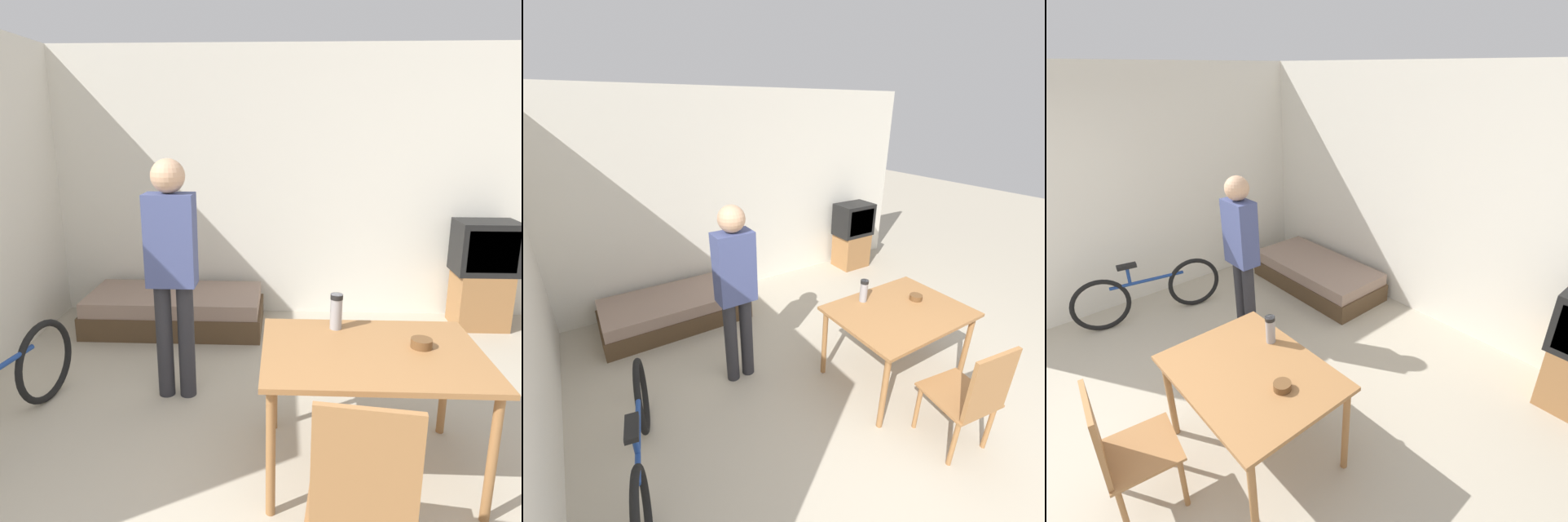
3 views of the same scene
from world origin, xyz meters
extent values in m
plane|color=#B2A893|center=(0.00, 0.00, 0.00)|extent=(20.00, 20.00, 0.00)
cube|color=silver|center=(0.00, 3.51, 1.35)|extent=(5.73, 0.06, 2.70)
cube|color=#4C3823|center=(-1.10, 3.00, 0.11)|extent=(1.70, 0.81, 0.22)
cube|color=gray|center=(-1.10, 3.00, 0.29)|extent=(1.65, 0.78, 0.14)
cube|color=#9E6B3D|center=(1.91, 3.17, 0.28)|extent=(0.50, 0.41, 0.55)
cube|color=black|center=(1.91, 3.17, 0.81)|extent=(0.57, 0.40, 0.51)
cube|color=black|center=(1.91, 2.97, 0.81)|extent=(0.47, 0.01, 0.40)
cube|color=#9E6B3D|center=(0.46, 0.93, 0.74)|extent=(1.22, 0.89, 0.03)
cylinder|color=#9E6B3D|center=(-0.09, 0.54, 0.36)|extent=(0.05, 0.05, 0.72)
cylinder|color=#9E6B3D|center=(1.01, 0.54, 0.36)|extent=(0.05, 0.05, 0.72)
cylinder|color=#9E6B3D|center=(-0.09, 1.31, 0.36)|extent=(0.05, 0.05, 0.72)
cylinder|color=#9E6B3D|center=(1.01, 1.31, 0.36)|extent=(0.05, 0.05, 0.72)
cube|color=#9E6B3D|center=(0.31, 0.17, 0.45)|extent=(0.50, 0.50, 0.02)
cube|color=#9E6B3D|center=(0.28, -0.03, 0.72)|extent=(0.41, 0.09, 0.52)
cylinder|color=#9E6B3D|center=(0.51, 0.33, 0.22)|extent=(0.04, 0.04, 0.44)
cylinder|color=#9E6B3D|center=(0.15, 0.38, 0.22)|extent=(0.04, 0.04, 0.44)
cylinder|color=#9E6B3D|center=(0.46, -0.03, 0.22)|extent=(0.04, 0.04, 0.44)
cylinder|color=#9E6B3D|center=(0.10, 0.02, 0.22)|extent=(0.04, 0.04, 0.44)
torus|color=black|center=(-1.75, 1.60, 0.30)|extent=(0.16, 0.61, 0.61)
torus|color=black|center=(-1.94, 0.59, 0.30)|extent=(0.16, 0.61, 0.61)
cylinder|color=navy|center=(-1.84, 1.09, 0.47)|extent=(0.18, 0.79, 0.04)
cylinder|color=navy|center=(-1.88, 0.91, 0.57)|extent=(0.04, 0.04, 0.20)
cube|color=black|center=(-1.88, 0.91, 0.69)|extent=(0.12, 0.21, 0.04)
cylinder|color=#28282D|center=(-0.90, 1.71, 0.43)|extent=(0.12, 0.12, 0.86)
cylinder|color=#28282D|center=(-0.74, 1.71, 0.43)|extent=(0.12, 0.12, 0.86)
cube|color=#424C7F|center=(-0.82, 1.71, 1.18)|extent=(0.34, 0.20, 0.65)
sphere|color=tan|center=(-0.82, 1.71, 1.62)|extent=(0.23, 0.23, 0.23)
cylinder|color=#99999E|center=(0.29, 1.23, 0.86)|extent=(0.07, 0.07, 0.22)
cylinder|color=black|center=(0.29, 1.23, 0.96)|extent=(0.08, 0.08, 0.03)
cylinder|color=brown|center=(0.74, 0.98, 0.78)|extent=(0.12, 0.12, 0.05)
camera|label=1|loc=(-0.04, -1.67, 1.97)|focal=35.00mm
camera|label=2|loc=(-1.89, -0.86, 2.46)|focal=24.00mm
camera|label=3|loc=(2.35, -0.24, 2.64)|focal=28.00mm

